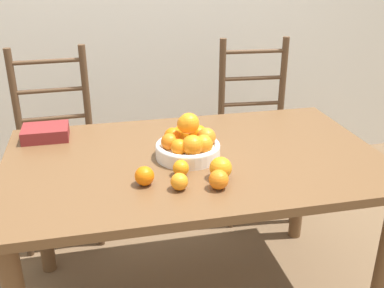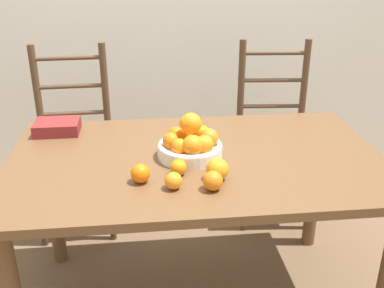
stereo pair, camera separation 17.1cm
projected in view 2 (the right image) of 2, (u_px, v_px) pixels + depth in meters
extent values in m
cube|color=brown|center=(197.00, 160.00, 1.83)|extent=(1.52, 0.92, 0.03)
cylinder|color=brown|center=(53.00, 201.00, 2.26)|extent=(0.07, 0.07, 0.71)
cylinder|color=brown|center=(314.00, 187.00, 2.40)|extent=(0.07, 0.07, 0.71)
cylinder|color=white|center=(190.00, 151.00, 1.81)|extent=(0.26, 0.26, 0.05)
torus|color=white|center=(190.00, 145.00, 1.80)|extent=(0.26, 0.26, 0.02)
sphere|color=orange|center=(209.00, 137.00, 1.80)|extent=(0.08, 0.08, 0.08)
sphere|color=orange|center=(202.00, 134.00, 1.85)|extent=(0.07, 0.07, 0.07)
sphere|color=orange|center=(185.00, 133.00, 1.86)|extent=(0.07, 0.07, 0.07)
sphere|color=orange|center=(176.00, 135.00, 1.84)|extent=(0.07, 0.07, 0.07)
sphere|color=orange|center=(171.00, 141.00, 1.78)|extent=(0.07, 0.07, 0.07)
sphere|color=orange|center=(179.00, 147.00, 1.73)|extent=(0.06, 0.06, 0.06)
sphere|color=orange|center=(193.00, 145.00, 1.72)|extent=(0.08, 0.08, 0.08)
sphere|color=orange|center=(204.00, 145.00, 1.74)|extent=(0.08, 0.08, 0.08)
sphere|color=orange|center=(191.00, 123.00, 1.76)|extent=(0.08, 0.08, 0.08)
sphere|color=orange|center=(188.00, 124.00, 1.77)|extent=(0.07, 0.07, 0.07)
sphere|color=orange|center=(190.00, 124.00, 1.76)|extent=(0.08, 0.08, 0.08)
sphere|color=orange|center=(217.00, 169.00, 1.62)|extent=(0.08, 0.08, 0.08)
sphere|color=orange|center=(178.00, 167.00, 1.66)|extent=(0.06, 0.06, 0.06)
sphere|color=orange|center=(140.00, 173.00, 1.61)|extent=(0.07, 0.07, 0.07)
sphere|color=orange|center=(213.00, 181.00, 1.56)|extent=(0.07, 0.07, 0.07)
sphere|color=orange|center=(173.00, 181.00, 1.57)|extent=(0.06, 0.06, 0.06)
cylinder|color=#513823|center=(40.00, 208.00, 2.43)|extent=(0.04, 0.04, 0.47)
cylinder|color=#513823|center=(111.00, 203.00, 2.48)|extent=(0.04, 0.04, 0.47)
cylinder|color=#513823|center=(43.00, 134.00, 2.64)|extent=(0.04, 0.04, 1.05)
cylinder|color=#513823|center=(108.00, 130.00, 2.69)|extent=(0.04, 0.04, 1.05)
cube|color=#513823|center=(74.00, 150.00, 2.52)|extent=(0.43, 0.42, 0.04)
cylinder|color=#513823|center=(74.00, 113.00, 2.62)|extent=(0.38, 0.04, 0.02)
cylinder|color=#513823|center=(71.00, 86.00, 2.55)|extent=(0.38, 0.04, 0.02)
cylinder|color=#513823|center=(68.00, 58.00, 2.49)|extent=(0.38, 0.04, 0.02)
cylinder|color=#513823|center=(245.00, 195.00, 2.56)|extent=(0.04, 0.04, 0.47)
cylinder|color=#513823|center=(311.00, 194.00, 2.57)|extent=(0.04, 0.04, 0.47)
cylinder|color=#513823|center=(239.00, 125.00, 2.78)|extent=(0.04, 0.04, 1.05)
cylinder|color=#513823|center=(300.00, 124.00, 2.79)|extent=(0.04, 0.04, 1.05)
cube|color=#513823|center=(275.00, 141.00, 2.63)|extent=(0.45, 0.43, 0.04)
cylinder|color=#513823|center=(271.00, 106.00, 2.74)|extent=(0.38, 0.05, 0.02)
cylinder|color=#513823|center=(273.00, 80.00, 2.67)|extent=(0.38, 0.05, 0.02)
cylinder|color=#513823|center=(275.00, 53.00, 2.61)|extent=(0.38, 0.05, 0.02)
cube|color=maroon|center=(57.00, 127.00, 2.05)|extent=(0.20, 0.15, 0.06)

